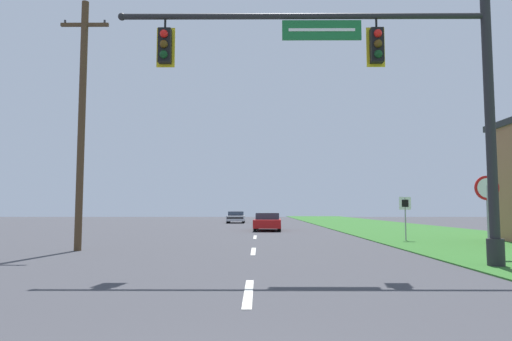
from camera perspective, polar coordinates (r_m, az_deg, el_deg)
grass_verge_right at (r=34.07m, az=18.07°, el=-7.07°), size 10.00×110.00×0.04m
road_center_line at (r=24.48m, az=-0.12°, el=-8.33°), size 0.16×34.80×0.01m
signal_mast at (r=13.02m, az=16.85°, el=9.46°), size 10.29×0.47×7.62m
car_ahead at (r=31.89m, az=1.46°, el=-6.42°), size 2.00×4.62×1.19m
far_car at (r=48.51m, az=-2.51°, el=-5.85°), size 1.82×4.26×1.19m
stop_sign at (r=15.79m, az=26.94°, el=-3.04°), size 0.76×0.07×2.50m
route_sign_post at (r=22.56m, az=18.14°, el=-4.54°), size 0.55×0.06×2.03m
utility_pole_near at (r=18.23m, az=-20.95°, el=6.00°), size 1.80×0.26×9.36m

